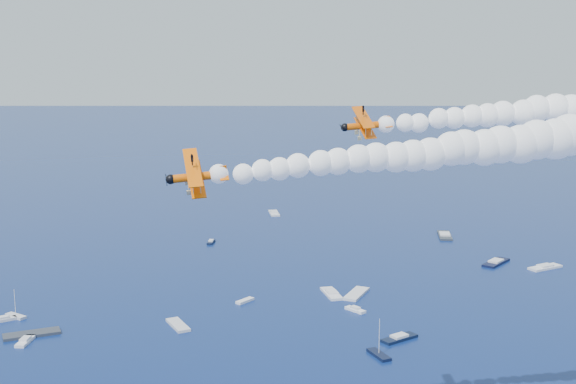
% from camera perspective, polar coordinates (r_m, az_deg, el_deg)
% --- Properties ---
extents(biplane_lead, '(10.95, 11.98, 7.84)m').
position_cam_1_polar(biplane_lead, '(113.43, 5.90, 4.97)').
color(biplane_lead, '#E15604').
extents(biplane_trail, '(12.25, 13.09, 9.20)m').
position_cam_1_polar(biplane_trail, '(98.76, -6.76, 1.15)').
color(biplane_trail, '#FF6505').
extents(smoke_trail_lead, '(63.20, 54.60, 10.95)m').
position_cam_1_polar(smoke_trail_lead, '(123.52, 19.84, 5.92)').
color(smoke_trail_lead, white).
extents(smoke_trail_trail, '(63.35, 58.34, 10.95)m').
position_cam_1_polar(smoke_trail_trail, '(104.94, 9.97, 2.88)').
color(smoke_trail_trail, white).
extents(spectator_boats, '(184.34, 168.74, 0.70)m').
position_cam_1_polar(spectator_boats, '(219.17, 5.60, -7.39)').
color(spectator_boats, silver).
rests_on(spectator_boats, ground).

